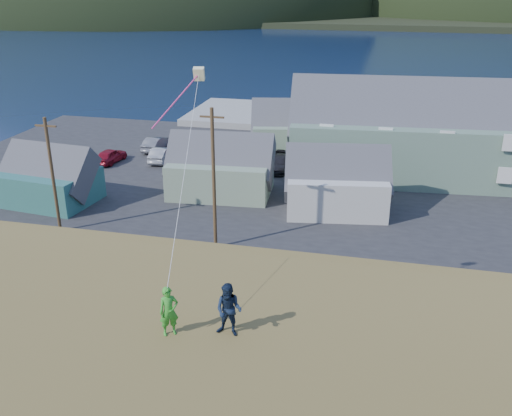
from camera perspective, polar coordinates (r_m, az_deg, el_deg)
The scene contains 16 objects.
ground at distance 37.36m, azimuth 1.86°, elevation -5.77°, with size 900.00×900.00×0.00m, color #0A1638.
grass_strip at distance 35.61m, azimuth 1.22°, elevation -7.17°, with size 110.00×8.00×0.10m, color #4C3D19.
waterfront_lot at distance 52.75m, azimuth 5.53°, elevation 2.81°, with size 72.00×36.00×0.12m, color #28282B.
wharf at distance 75.36m, azimuth 3.45°, elevation 9.14°, with size 26.00×14.00×0.90m, color gray.
far_shore at distance 362.78m, azimuth 12.88°, elevation 19.18°, with size 900.00×320.00×2.00m, color black.
far_hills at distance 313.49m, azimuth 19.53°, elevation 18.28°, with size 760.00×265.00×143.00m.
lodge at distance 54.90m, azimuth 20.19°, elevation 6.91°, with size 32.04×11.34×11.05m.
shed_teal at distance 49.53m, azimuth -20.06°, elevation 2.90°, with size 8.15×6.09×5.98m.
shed_palegreen_near at distance 48.41m, azimuth -3.56°, elevation 4.06°, with size 9.30×6.23×6.47m.
shed_white at distance 45.16m, azimuth 8.10°, elevation 2.58°, with size 8.85×6.55×6.49m.
shed_palegreen_far at distance 60.55m, azimuth 4.42°, elevation 7.95°, with size 11.06×7.57×6.83m.
utility_poles at distance 37.23m, azimuth -0.69°, elevation 1.81°, with size 32.41×0.24×9.74m.
parked_cars at distance 57.89m, azimuth -3.10°, elevation 5.49°, with size 23.97×12.42×1.57m.
kite_flyer_green at distance 17.94m, azimuth -8.71°, elevation -10.17°, with size 0.60×0.39×1.64m, color green.
kite_flyer_navy at distance 17.71m, azimuth -2.73°, elevation -10.15°, with size 0.85×0.66×1.75m, color #142138.
kite_rig at distance 24.39m, azimuth -6.11°, elevation 12.55°, with size 1.56×4.81×10.50m.
Camera 1 is at (6.33, -32.35, 17.58)m, focal length 40.00 mm.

